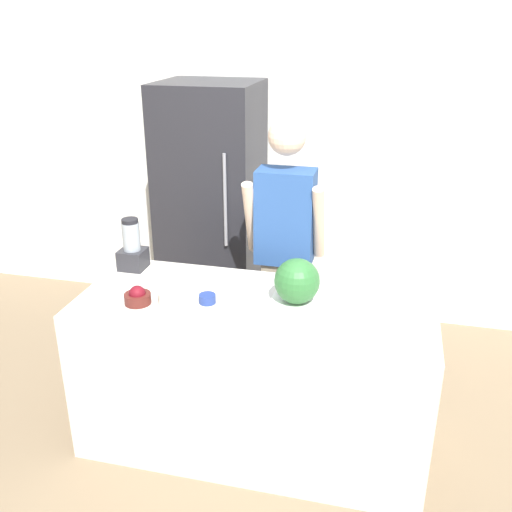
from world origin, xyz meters
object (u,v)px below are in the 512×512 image
(person, at_px, (285,249))
(blender, at_px, (132,249))
(bowl_cream, at_px, (171,295))
(bowl_cherries, at_px, (138,297))
(bowl_small_blue, at_px, (207,299))
(watermelon, at_px, (297,281))
(refrigerator, at_px, (212,209))

(person, distance_m, blender, 0.96)
(person, bearing_deg, bowl_cream, -118.29)
(bowl_cherries, bearing_deg, bowl_small_blue, 14.59)
(blender, bearing_deg, bowl_small_blue, -29.60)
(bowl_cherries, distance_m, blender, 0.48)
(bowl_small_blue, bearing_deg, bowl_cherries, -165.41)
(person, bearing_deg, bowl_cherries, -125.39)
(bowl_cherries, height_order, bowl_small_blue, bowl_cherries)
(blender, bearing_deg, person, 28.44)
(watermelon, bearing_deg, person, 106.06)
(refrigerator, height_order, watermelon, refrigerator)
(person, height_order, bowl_cream, person)
(person, xyz_separation_m, bowl_cherries, (-0.62, -0.87, 0.01))
(refrigerator, bearing_deg, watermelon, -55.90)
(refrigerator, height_order, person, refrigerator)
(person, bearing_deg, watermelon, -73.94)
(bowl_small_blue, relative_size, blender, 0.29)
(bowl_small_blue, bearing_deg, bowl_cream, -163.97)
(refrigerator, height_order, blender, refrigerator)
(bowl_cherries, bearing_deg, person, 54.61)
(person, height_order, bowl_small_blue, person)
(refrigerator, xyz_separation_m, watermelon, (0.89, -1.31, 0.09))
(person, xyz_separation_m, bowl_cream, (-0.45, -0.83, 0.03))
(blender, bearing_deg, bowl_cherries, -62.47)
(watermelon, bearing_deg, bowl_cream, -166.90)
(bowl_cherries, xyz_separation_m, blender, (-0.22, 0.42, 0.09))
(watermelon, bearing_deg, bowl_small_blue, -168.09)
(watermelon, relative_size, bowl_small_blue, 2.66)
(watermelon, relative_size, bowl_cherries, 1.70)
(blender, bearing_deg, bowl_cream, -44.19)
(person, bearing_deg, refrigerator, 137.73)
(bowl_cherries, relative_size, blender, 0.45)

